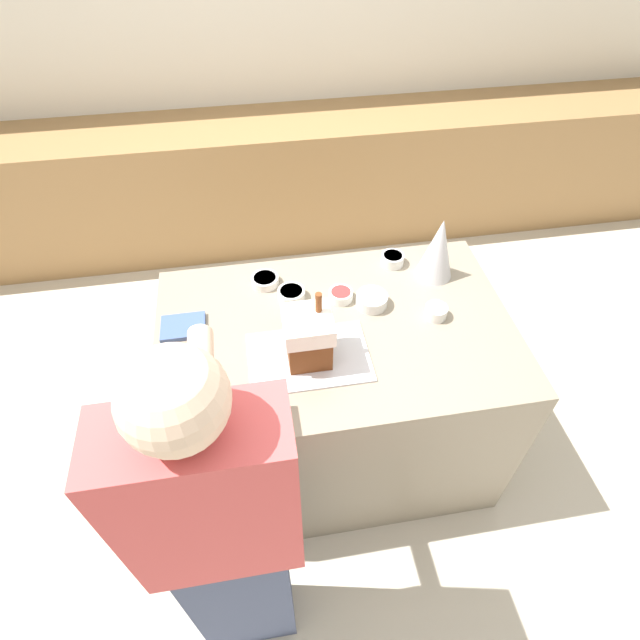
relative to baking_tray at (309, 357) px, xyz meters
name	(u,v)px	position (x,y,z in m)	size (l,w,h in m)	color
ground_plane	(332,444)	(0.13, 0.14, -0.93)	(12.00, 12.00, 0.00)	beige
wall_back	(274,43)	(0.13, 2.40, 0.37)	(8.00, 0.05, 2.60)	white
back_cabinet_block	(286,181)	(0.13, 2.08, -0.47)	(6.00, 0.60, 0.92)	#9E7547
kitchen_island	(334,394)	(0.13, 0.14, -0.47)	(1.46, 0.94, 0.93)	gray
baking_tray	(309,357)	(0.00, 0.00, 0.00)	(0.47, 0.31, 0.01)	silver
gingerbread_house	(308,337)	(0.00, 0.00, 0.12)	(0.18, 0.18, 0.30)	brown
decorative_tree	(438,248)	(0.63, 0.39, 0.14)	(0.16, 0.16, 0.29)	silver
candy_bowl_beside_tree	(291,294)	(-0.02, 0.34, 0.02)	(0.12, 0.12, 0.04)	white
candy_bowl_center_rear	(393,259)	(0.46, 0.50, 0.02)	(0.10, 0.10, 0.05)	silver
candy_bowl_far_left	(436,311)	(0.55, 0.14, 0.02)	(0.09, 0.09, 0.05)	white
candy_bowl_near_tray_left	(372,300)	(0.31, 0.25, 0.03)	(0.13, 0.13, 0.05)	silver
candy_bowl_far_right	(341,295)	(0.18, 0.30, 0.02)	(0.10, 0.10, 0.04)	white
candy_bowl_near_tray_right	(265,280)	(-0.13, 0.45, 0.02)	(0.12, 0.12, 0.04)	silver
cookbook	(183,327)	(-0.48, 0.24, 0.01)	(0.18, 0.14, 0.02)	#3F598C
mug	(172,362)	(-0.51, 0.02, 0.04)	(0.09, 0.09, 0.09)	#B24238
person	(225,537)	(-0.35, -0.61, -0.04)	(0.45, 0.57, 1.73)	#424C6B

